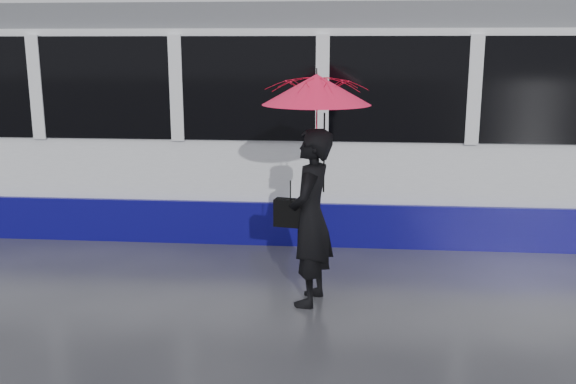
# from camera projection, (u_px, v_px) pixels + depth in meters

# --- Properties ---
(ground) EXTENTS (90.00, 90.00, 0.00)m
(ground) POSITION_uv_depth(u_px,v_px,m) (235.00, 275.00, 7.95)
(ground) COLOR #2D2D33
(ground) RESTS_ON ground
(rails) EXTENTS (34.00, 1.51, 0.02)m
(rails) POSITION_uv_depth(u_px,v_px,m) (261.00, 221.00, 10.37)
(rails) COLOR #3F3D38
(rails) RESTS_ON ground
(tram) EXTENTS (26.00, 2.56, 3.35)m
(tram) POSITION_uv_depth(u_px,v_px,m) (357.00, 121.00, 9.88)
(tram) COLOR white
(tram) RESTS_ON ground
(woman) EXTENTS (0.59, 0.78, 1.93)m
(woman) POSITION_uv_depth(u_px,v_px,m) (311.00, 218.00, 6.89)
(woman) COLOR black
(woman) RESTS_ON ground
(umbrella) EXTENTS (1.33, 1.33, 1.30)m
(umbrella) POSITION_uv_depth(u_px,v_px,m) (316.00, 111.00, 6.63)
(umbrella) COLOR #EF1475
(umbrella) RESTS_ON ground
(handbag) EXTENTS (0.37, 0.21, 0.48)m
(handbag) POSITION_uv_depth(u_px,v_px,m) (290.00, 213.00, 6.92)
(handbag) COLOR black
(handbag) RESTS_ON ground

